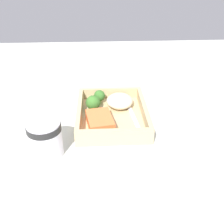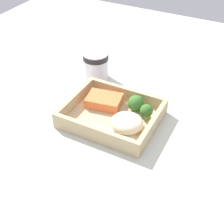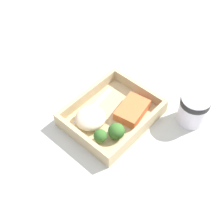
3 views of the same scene
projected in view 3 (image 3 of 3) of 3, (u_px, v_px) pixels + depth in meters
ground_plane at (112, 120)px, 88.14cm from camera, size 160.00×160.00×2.00cm
takeout_tray at (112, 117)px, 86.89cm from camera, size 24.50×19.93×1.20cm
tray_rim at (112, 112)px, 85.09cm from camera, size 24.50×19.93×3.44cm
salmon_fillet at (132, 110)px, 85.85cm from camera, size 10.50×8.18×2.77cm
mashed_potatoes at (91, 118)px, 83.38cm from camera, size 8.43×8.12×3.93cm
broccoli_floret_1 at (116, 131)px, 80.32cm from camera, size 4.40×4.40×4.50cm
broccoli_floret_2 at (100, 136)px, 79.16cm from camera, size 3.48×3.48×4.28cm
fork at (91, 109)px, 87.61cm from camera, size 15.88×3.45×0.44cm
paper_cup at (194, 108)px, 83.20cm from camera, size 8.04×8.04×8.93cm
receipt_slip at (170, 180)px, 75.34cm from camera, size 8.10×11.99×0.24cm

